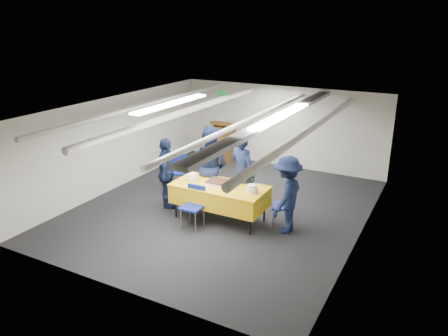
{
  "coord_description": "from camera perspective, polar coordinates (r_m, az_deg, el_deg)",
  "views": [
    {
      "loc": [
        4.28,
        -7.94,
        4.09
      ],
      "look_at": [
        0.13,
        -0.2,
        1.05
      ],
      "focal_mm": 35.0,
      "sensor_mm": 36.0,
      "label": 1
    }
  ],
  "objects": [
    {
      "name": "sailor_b",
      "position": [
        9.8,
        -1.91,
        0.26
      ],
      "size": [
        0.9,
        0.7,
        1.85
      ],
      "primitive_type": "imported",
      "rotation": [
        0.0,
        0.0,
        3.14
      ],
      "color": "black",
      "rests_on": "ground"
    },
    {
      "name": "plate_stack_left",
      "position": [
        9.34,
        -4.14,
        -1.27
      ],
      "size": [
        0.22,
        0.22,
        0.17
      ],
      "color": "white",
      "rests_on": "serving_table"
    },
    {
      "name": "chair_left",
      "position": [
        10.96,
        -6.03,
        0.04
      ],
      "size": [
        0.53,
        0.53,
        0.87
      ],
      "color": "gray",
      "rests_on": "ground"
    },
    {
      "name": "sheet_cake",
      "position": [
        9.13,
        -0.59,
        -1.92
      ],
      "size": [
        0.52,
        0.4,
        0.09
      ],
      "color": "white",
      "rests_on": "serving_table"
    },
    {
      "name": "room_shell",
      "position": [
        9.61,
        1.5,
        5.38
      ],
      "size": [
        6.0,
        7.0,
        2.3
      ],
      "color": "beige",
      "rests_on": "ground"
    },
    {
      "name": "chair_near",
      "position": [
        8.92,
        -3.91,
        -4.45
      ],
      "size": [
        0.43,
        0.43,
        0.87
      ],
      "color": "gray",
      "rests_on": "ground"
    },
    {
      "name": "plate_stack_right",
      "position": [
        8.72,
        3.69,
        -2.77
      ],
      "size": [
        0.23,
        0.23,
        0.17
      ],
      "color": "white",
      "rests_on": "serving_table"
    },
    {
      "name": "sailor_c",
      "position": [
        9.79,
        -7.54,
        -0.69
      ],
      "size": [
        0.79,
        1.01,
        1.61
      ],
      "primitive_type": "imported",
      "rotation": [
        0.0,
        0.0,
        2.07
      ],
      "color": "black",
      "rests_on": "ground"
    },
    {
      "name": "chair_right",
      "position": [
        8.98,
        8.17,
        -4.46
      ],
      "size": [
        0.55,
        0.55,
        0.87
      ],
      "color": "gray",
      "rests_on": "ground"
    },
    {
      "name": "podium",
      "position": [
        12.94,
        0.0,
        3.5
      ],
      "size": [
        0.62,
        0.53,
        1.25
      ],
      "color": "brown",
      "rests_on": "ground"
    },
    {
      "name": "sailor_d",
      "position": [
        8.67,
        8.24,
        -3.49
      ],
      "size": [
        0.61,
        1.03,
        1.58
      ],
      "primitive_type": "imported",
      "rotation": [
        0.0,
        0.0,
        -1.59
      ],
      "color": "black",
      "rests_on": "ground"
    },
    {
      "name": "sailor_a",
      "position": [
        9.31,
        2.42,
        -0.78
      ],
      "size": [
        0.79,
        0.65,
        1.85
      ],
      "primitive_type": "imported",
      "rotation": [
        0.0,
        0.0,
        2.78
      ],
      "color": "black",
      "rests_on": "ground"
    },
    {
      "name": "serving_table",
      "position": [
        9.18,
        -0.58,
        -3.51
      ],
      "size": [
        1.99,
        0.96,
        0.77
      ],
      "color": "black",
      "rests_on": "ground"
    },
    {
      "name": "ground",
      "position": [
        9.9,
        -0.14,
        -5.3
      ],
      "size": [
        7.0,
        7.0,
        0.0
      ],
      "primitive_type": "plane",
      "color": "black",
      "rests_on": "ground"
    }
  ]
}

